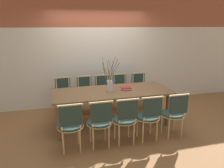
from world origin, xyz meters
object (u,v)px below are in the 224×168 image
at_px(dining_table, 112,95).
at_px(chair_near_center, 125,118).
at_px(vase_centerpiece, 110,85).
at_px(book_stack, 126,89).
at_px(chair_far_center, 103,91).

relative_size(dining_table, chair_near_center, 2.75).
xyz_separation_m(vase_centerpiece, book_stack, (0.36, 0.03, -0.12)).
height_order(chair_near_center, vase_centerpiece, vase_centerpiece).
height_order(vase_centerpiece, book_stack, vase_centerpiece).
relative_size(vase_centerpiece, book_stack, 2.97).
bearing_deg(book_stack, vase_centerpiece, -175.13).
distance_m(chair_near_center, chair_far_center, 1.70).
bearing_deg(chair_near_center, book_stack, 71.00).
bearing_deg(vase_centerpiece, book_stack, 4.87).
bearing_deg(book_stack, chair_near_center, -109.00).
distance_m(chair_far_center, vase_centerpiece, 0.96).
distance_m(vase_centerpiece, book_stack, 0.38).
bearing_deg(chair_far_center, book_stack, 110.58).
bearing_deg(vase_centerpiece, dining_table, 18.51).
bearing_deg(chair_far_center, vase_centerpiece, 86.82).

